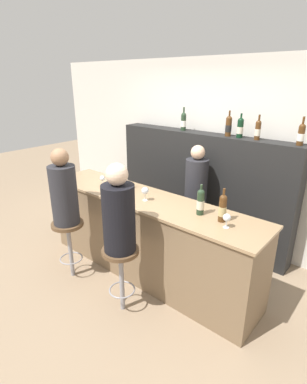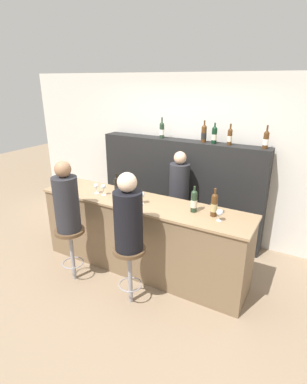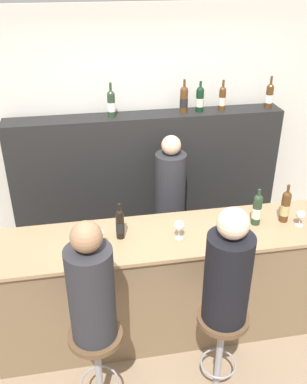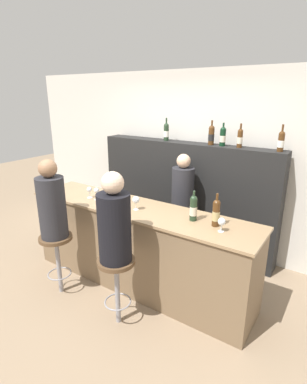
{
  "view_description": "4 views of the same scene",
  "coord_description": "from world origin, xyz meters",
  "px_view_note": "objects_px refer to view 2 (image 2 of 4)",
  "views": [
    {
      "loc": [
        2.16,
        -2.08,
        2.32
      ],
      "look_at": [
        0.15,
        0.27,
        1.14
      ],
      "focal_mm": 28.0,
      "sensor_mm": 36.0,
      "label": 1
    },
    {
      "loc": [
        1.9,
        -2.73,
        2.5
      ],
      "look_at": [
        0.17,
        0.34,
        1.16
      ],
      "focal_mm": 28.0,
      "sensor_mm": 36.0,
      "label": 2
    },
    {
      "loc": [
        -0.64,
        -2.44,
        2.95
      ],
      "look_at": [
        -0.14,
        0.32,
        1.41
      ],
      "focal_mm": 40.0,
      "sensor_mm": 36.0,
      "label": 3
    },
    {
      "loc": [
        1.98,
        -2.26,
        2.26
      ],
      "look_at": [
        0.24,
        0.31,
        1.25
      ],
      "focal_mm": 28.0,
      "sensor_mm": 36.0,
      "label": 4
    }
  ],
  "objects_px": {
    "wine_bottle_counter_1": "(194,201)",
    "wine_glass_1": "(103,187)",
    "wine_glass_2": "(142,195)",
    "guest_seated_left": "(66,201)",
    "bar_stool_left": "(71,241)",
    "wine_bottle_backbar_2": "(214,135)",
    "bar_stool_right": "(130,261)",
    "bartender": "(179,204)",
    "wine_glass_0": "(96,186)",
    "wine_bottle_backbar_1": "(204,134)",
    "wine_bottle_backbar_3": "(230,136)",
    "wine_bottle_backbar_0": "(162,130)",
    "wine_bottle_backbar_4": "(266,140)",
    "wine_bottle_counter_2": "(214,205)",
    "wine_glass_3": "(220,213)",
    "wine_bottle_counter_0": "(117,186)",
    "guest_seated_right": "(128,217)"
  },
  "relations": [
    {
      "from": "wine_bottle_counter_2",
      "to": "wine_bottle_backbar_1",
      "type": "relative_size",
      "value": 1.04
    },
    {
      "from": "bartender",
      "to": "wine_bottle_backbar_4",
      "type": "bearing_deg",
      "value": 19.22
    },
    {
      "from": "wine_bottle_backbar_0",
      "to": "wine_bottle_backbar_4",
      "type": "height_order",
      "value": "wine_bottle_backbar_0"
    },
    {
      "from": "wine_bottle_backbar_3",
      "to": "guest_seated_left",
      "type": "bearing_deg",
      "value": -127.67
    },
    {
      "from": "wine_bottle_counter_2",
      "to": "bartender",
      "type": "xyz_separation_m",
      "value": [
        -0.79,
        0.78,
        -0.45
      ]
    },
    {
      "from": "guest_seated_left",
      "to": "bartender",
      "type": "height_order",
      "value": "guest_seated_left"
    },
    {
      "from": "wine_bottle_backbar_0",
      "to": "wine_glass_1",
      "type": "xyz_separation_m",
      "value": [
        -0.23,
        -1.25,
        -0.61
      ]
    },
    {
      "from": "wine_bottle_counter_2",
      "to": "bar_stool_left",
      "type": "height_order",
      "value": "wine_bottle_counter_2"
    },
    {
      "from": "bar_stool_left",
      "to": "guest_seated_right",
      "type": "bearing_deg",
      "value": 0.0
    },
    {
      "from": "wine_bottle_backbar_0",
      "to": "wine_bottle_counter_2",
      "type": "bearing_deg",
      "value": -41.74
    },
    {
      "from": "wine_bottle_counter_2",
      "to": "wine_bottle_backbar_3",
      "type": "xyz_separation_m",
      "value": [
        -0.21,
        1.16,
        0.58
      ]
    },
    {
      "from": "wine_bottle_backbar_1",
      "to": "wine_bottle_backbar_3",
      "type": "bearing_deg",
      "value": 0.0
    },
    {
      "from": "wine_bottle_counter_1",
      "to": "guest_seated_left",
      "type": "bearing_deg",
      "value": -153.75
    },
    {
      "from": "wine_glass_2",
      "to": "wine_glass_0",
      "type": "bearing_deg",
      "value": 180.0
    },
    {
      "from": "wine_bottle_backbar_4",
      "to": "wine_glass_2",
      "type": "xyz_separation_m",
      "value": [
        -1.2,
        -1.25,
        -0.61
      ]
    },
    {
      "from": "wine_glass_3",
      "to": "bartender",
      "type": "height_order",
      "value": "bartender"
    },
    {
      "from": "wine_bottle_counter_0",
      "to": "guest_seated_left",
      "type": "xyz_separation_m",
      "value": [
        -0.26,
        -0.68,
        -0.02
      ]
    },
    {
      "from": "bar_stool_right",
      "to": "bartender",
      "type": "relative_size",
      "value": 0.48
    },
    {
      "from": "wine_bottle_backbar_2",
      "to": "bar_stool_left",
      "type": "bearing_deg",
      "value": -122.95
    },
    {
      "from": "wine_bottle_counter_0",
      "to": "guest_seated_left",
      "type": "relative_size",
      "value": 0.35
    },
    {
      "from": "wine_bottle_counter_1",
      "to": "wine_glass_2",
      "type": "xyz_separation_m",
      "value": [
        -0.67,
        -0.09,
        -0.02
      ]
    },
    {
      "from": "wine_bottle_backbar_2",
      "to": "bartender",
      "type": "height_order",
      "value": "wine_bottle_backbar_2"
    },
    {
      "from": "wine_bottle_backbar_1",
      "to": "wine_bottle_backbar_2",
      "type": "xyz_separation_m",
      "value": [
        0.16,
        0.0,
        -0.01
      ]
    },
    {
      "from": "wine_glass_0",
      "to": "bartender",
      "type": "relative_size",
      "value": 0.09
    },
    {
      "from": "wine_bottle_backbar_4",
      "to": "guest_seated_right",
      "type": "distance_m",
      "value": 2.18
    },
    {
      "from": "wine_glass_2",
      "to": "wine_bottle_counter_2",
      "type": "bearing_deg",
      "value": 5.73
    },
    {
      "from": "wine_bottle_counter_1",
      "to": "bar_stool_right",
      "type": "distance_m",
      "value": 1.01
    },
    {
      "from": "wine_bottle_backbar_0",
      "to": "bartender",
      "type": "height_order",
      "value": "wine_bottle_backbar_0"
    },
    {
      "from": "wine_bottle_counter_1",
      "to": "wine_glass_1",
      "type": "distance_m",
      "value": 1.28
    },
    {
      "from": "wine_bottle_counter_1",
      "to": "wine_bottle_backbar_2",
      "type": "distance_m",
      "value": 1.31
    },
    {
      "from": "wine_glass_3",
      "to": "bar_stool_left",
      "type": "height_order",
      "value": "wine_glass_3"
    },
    {
      "from": "wine_bottle_counter_2",
      "to": "wine_bottle_backbar_0",
      "type": "relative_size",
      "value": 1.04
    },
    {
      "from": "wine_bottle_backbar_1",
      "to": "wine_glass_1",
      "type": "distance_m",
      "value": 1.67
    },
    {
      "from": "wine_glass_0",
      "to": "bar_stool_left",
      "type": "xyz_separation_m",
      "value": [
        0.02,
        -0.59,
        -0.55
      ]
    },
    {
      "from": "wine_bottle_backbar_0",
      "to": "wine_bottle_backbar_4",
      "type": "relative_size",
      "value": 1.03
    },
    {
      "from": "wine_bottle_backbar_1",
      "to": "guest_seated_right",
      "type": "height_order",
      "value": "wine_bottle_backbar_1"
    },
    {
      "from": "guest_seated_left",
      "to": "bar_stool_left",
      "type": "bearing_deg",
      "value": 0.0
    },
    {
      "from": "wine_bottle_backbar_4",
      "to": "guest_seated_left",
      "type": "distance_m",
      "value": 2.72
    },
    {
      "from": "bar_stool_right",
      "to": "guest_seated_right",
      "type": "distance_m",
      "value": 0.55
    },
    {
      "from": "wine_glass_1",
      "to": "guest_seated_left",
      "type": "bearing_deg",
      "value": -99.67
    },
    {
      "from": "wine_bottle_counter_1",
      "to": "wine_bottle_counter_2",
      "type": "xyz_separation_m",
      "value": [
        0.25,
        0.0,
        0.0
      ]
    },
    {
      "from": "wine_glass_0",
      "to": "bar_stool_left",
      "type": "distance_m",
      "value": 0.8
    },
    {
      "from": "wine_bottle_counter_0",
      "to": "guest_seated_right",
      "type": "distance_m",
      "value": 0.93
    },
    {
      "from": "wine_bottle_counter_1",
      "to": "wine_bottle_backbar_1",
      "type": "distance_m",
      "value": 1.34
    },
    {
      "from": "wine_bottle_backbar_1",
      "to": "wine_bottle_backbar_4",
      "type": "relative_size",
      "value": 1.02
    },
    {
      "from": "wine_glass_1",
      "to": "wine_glass_2",
      "type": "height_order",
      "value": "wine_glass_2"
    },
    {
      "from": "wine_glass_2",
      "to": "guest_seated_left",
      "type": "height_order",
      "value": "guest_seated_left"
    },
    {
      "from": "wine_bottle_backbar_2",
      "to": "wine_bottle_backbar_4",
      "type": "xyz_separation_m",
      "value": [
        0.72,
        0.0,
        -0.0
      ]
    },
    {
      "from": "wine_bottle_counter_0",
      "to": "wine_bottle_backbar_3",
      "type": "height_order",
      "value": "wine_bottle_backbar_3"
    },
    {
      "from": "wine_glass_3",
      "to": "guest_seated_right",
      "type": "xyz_separation_m",
      "value": [
        -0.82,
        -0.59,
        0.0
      ]
    }
  ]
}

